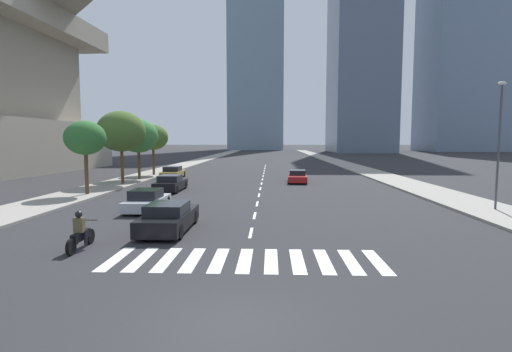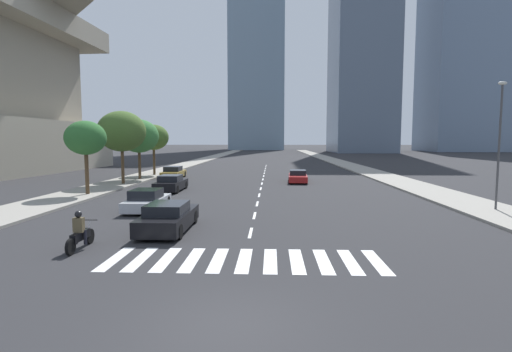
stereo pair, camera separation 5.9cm
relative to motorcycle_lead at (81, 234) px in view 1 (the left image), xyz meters
name	(u,v)px [view 1 (the left image)]	position (x,y,z in m)	size (l,w,h in m)	color
ground_plane	(230,328)	(6.28, -5.91, -0.58)	(800.00, 800.00, 0.00)	#28282B
sidewalk_east	(401,182)	(19.88, 24.09, -0.51)	(4.00, 260.00, 0.15)	gray
sidewalk_west	(127,181)	(-7.32, 24.09, -0.51)	(4.00, 260.00, 0.15)	gray
crosswalk_near	(245,260)	(6.28, -1.10, -0.58)	(9.45, 2.78, 0.01)	silver
lane_divider_center	(262,179)	(6.28, 26.90, -0.58)	(0.14, 50.00, 0.01)	silver
motorcycle_lead	(81,234)	(0.00, 0.00, 0.00)	(0.70, 2.17, 1.49)	black
sedan_red_0	(297,177)	(9.81, 24.32, -0.03)	(2.01, 4.84, 1.20)	maroon
sedan_black_1	(169,218)	(2.51, 3.16, 0.03)	(1.93, 4.69, 1.30)	black
sedan_gold_2	(173,173)	(-3.58, 27.94, 0.02)	(1.96, 4.60, 1.31)	#B28E38
sedan_black_3	(171,184)	(-1.01, 17.07, 0.03)	(1.89, 4.52, 1.32)	black
sedan_silver_4	(147,201)	(-0.12, 8.22, 0.00)	(1.88, 4.24, 1.27)	#B7BABF
street_lamp_east	(499,136)	(20.18, 8.63, 3.80)	(0.50, 0.24, 7.27)	#3F3F42
street_tree_nearest	(85,138)	(-6.52, 14.07, 3.70)	(2.96, 2.96, 5.42)	#4C3823
street_tree_second	(121,131)	(-6.52, 21.02, 4.36)	(4.34, 4.34, 6.65)	#4C3823
street_tree_third	(138,136)	(-6.52, 25.57, 3.99)	(4.04, 4.04, 6.16)	#4C3823
street_tree_fourth	(153,137)	(-6.52, 30.57, 3.91)	(3.46, 3.46, 5.83)	#4C3823
office_tower_left_skyline	(256,2)	(0.24, 171.93, 67.80)	(24.80, 29.95, 145.18)	#7A93A8
office_tower_center_skyline	(362,12)	(39.00, 127.74, 48.63)	(20.30, 27.41, 109.30)	slate
office_tower_right_skyline	(465,43)	(82.30, 143.01, 41.37)	(29.33, 26.37, 84.97)	slate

